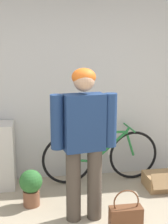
{
  "coord_description": "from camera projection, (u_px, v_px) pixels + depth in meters",
  "views": [
    {
      "loc": [
        -0.53,
        -2.12,
        1.91
      ],
      "look_at": [
        -0.04,
        1.02,
        1.23
      ],
      "focal_mm": 50.0,
      "sensor_mm": 36.0,
      "label": 1
    }
  ],
  "objects": [
    {
      "name": "wall_back",
      "position": [
        74.0,
        89.0,
        4.42
      ],
      "size": [
        8.0,
        0.07,
        2.6
      ],
      "color": "silver",
      "rests_on": "ground_plane"
    },
    {
      "name": "person",
      "position": [
        84.0,
        136.0,
        3.31
      ],
      "size": [
        0.7,
        0.27,
        1.68
      ],
      "rotation": [
        0.0,
        0.0,
        0.16
      ],
      "color": "#4C4238",
      "rests_on": "ground_plane"
    },
    {
      "name": "bicycle",
      "position": [
        101.0,
        156.0,
        4.4
      ],
      "size": [
        1.67,
        0.46,
        0.78
      ],
      "rotation": [
        0.0,
        0.0,
        0.04
      ],
      "color": "black",
      "rests_on": "ground_plane"
    },
    {
      "name": "handbag",
      "position": [
        126.0,
        216.0,
        3.31
      ],
      "size": [
        0.35,
        0.14,
        0.43
      ],
      "color": "brown",
      "rests_on": "ground_plane"
    },
    {
      "name": "cardboard_box",
      "position": [
        161.0,
        181.0,
        4.25
      ],
      "size": [
        0.43,
        0.46,
        0.27
      ],
      "color": "#A87F51",
      "rests_on": "ground_plane"
    },
    {
      "name": "potted_plant",
      "position": [
        31.0,
        186.0,
        3.74
      ],
      "size": [
        0.28,
        0.28,
        0.45
      ],
      "color": "brown",
      "rests_on": "ground_plane"
    }
  ]
}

